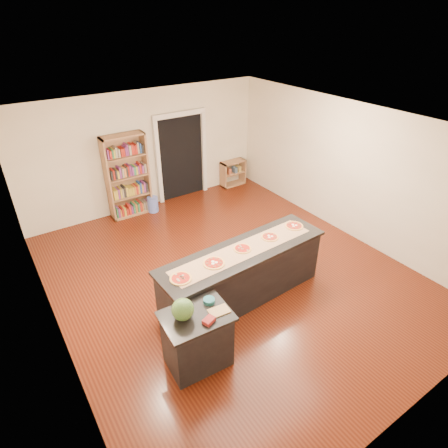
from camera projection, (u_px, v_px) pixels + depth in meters
room at (231, 209)px, 6.34m from camera, size 6.00×7.00×2.80m
doorway at (181, 152)px, 9.35m from camera, size 1.40×0.09×2.21m
kitchen_island at (243, 274)px, 6.25m from camera, size 2.98×0.81×0.98m
side_counter at (197, 339)px, 5.10m from camera, size 0.91×0.66×0.90m
bookshelf at (127, 176)px, 8.61m from camera, size 0.97×0.35×1.95m
low_shelf at (233, 173)px, 10.38m from camera, size 0.70×0.30×0.70m
waste_bin at (153, 204)px, 9.11m from camera, size 0.26×0.26×0.38m
kraft_paper at (244, 250)px, 6.01m from camera, size 2.61×0.58×0.00m
watermelon at (183, 309)px, 4.76m from camera, size 0.29×0.29×0.29m
cutting_board at (219, 311)px, 4.93m from camera, size 0.29×0.21×0.02m
package_red at (209, 320)px, 4.75m from camera, size 0.19×0.16×0.06m
package_teal at (209, 301)px, 5.07m from camera, size 0.16×0.16×0.06m
pizza_a at (181, 278)px, 5.37m from camera, size 0.34×0.34×0.02m
pizza_b at (214, 263)px, 5.69m from camera, size 0.35×0.35×0.02m
pizza_c at (242, 249)px, 6.02m from camera, size 0.29×0.29×0.02m
pizza_d at (270, 237)px, 6.33m from camera, size 0.32×0.32×0.02m
pizza_e at (294, 226)px, 6.64m from camera, size 0.32×0.32×0.02m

